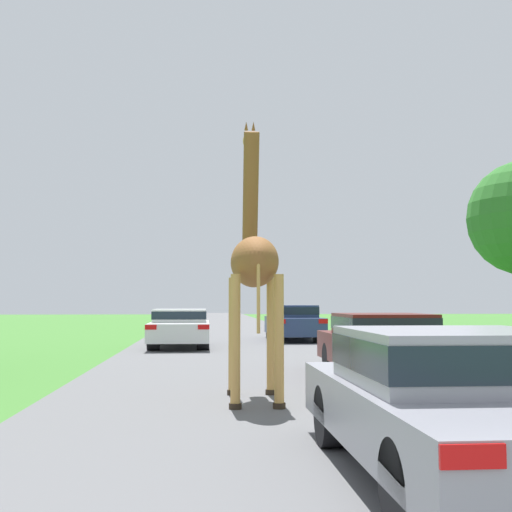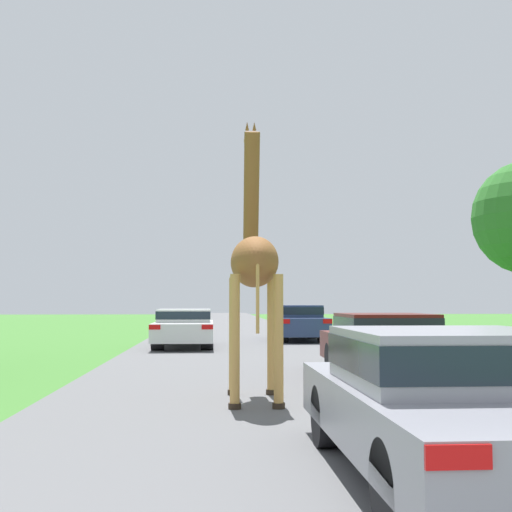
{
  "view_description": "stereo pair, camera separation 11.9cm",
  "coord_description": "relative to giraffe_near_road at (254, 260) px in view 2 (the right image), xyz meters",
  "views": [
    {
      "loc": [
        -1.12,
        0.2,
        1.55
      ],
      "look_at": [
        -0.31,
        10.28,
        2.27
      ],
      "focal_mm": 45.0,
      "sensor_mm": 36.0,
      "label": 1
    },
    {
      "loc": [
        -1.0,
        0.19,
        1.55
      ],
      "look_at": [
        -0.31,
        10.28,
        2.27
      ],
      "focal_mm": 45.0,
      "sensor_mm": 36.0,
      "label": 2
    }
  ],
  "objects": [
    {
      "name": "car_queue_right",
      "position": [
        2.8,
        15.51,
        -1.48
      ],
      "size": [
        1.92,
        4.6,
        1.41
      ],
      "color": "navy",
      "rests_on": "ground"
    },
    {
      "name": "car_queue_left",
      "position": [
        -1.61,
        11.93,
        -1.53
      ],
      "size": [
        1.97,
        4.64,
        1.3
      ],
      "color": "silver",
      "rests_on": "ground"
    },
    {
      "name": "car_lead_maroon",
      "position": [
        1.43,
        -4.68,
        -1.52
      ],
      "size": [
        1.98,
        4.47,
        1.3
      ],
      "color": "gray",
      "rests_on": "ground"
    },
    {
      "name": "road",
      "position": [
        0.33,
        19.57,
        -2.22
      ],
      "size": [
        7.41,
        120.0,
        0.0
      ],
      "color": "#5B5B5E",
      "rests_on": "ground"
    },
    {
      "name": "car_far_ahead",
      "position": [
        2.86,
        2.68,
        -1.52
      ],
      "size": [
        1.91,
        4.59,
        1.31
      ],
      "color": "#561914",
      "rests_on": "ground"
    },
    {
      "name": "giraffe_near_road",
      "position": [
        0.0,
        0.0,
        0.0
      ],
      "size": [
        0.85,
        2.84,
        4.83
      ],
      "rotation": [
        0.0,
        0.0,
        -0.02
      ],
      "color": "tan",
      "rests_on": "ground"
    }
  ]
}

